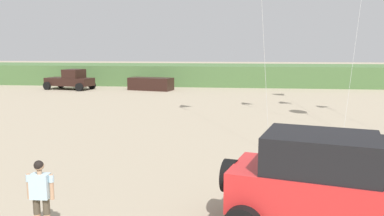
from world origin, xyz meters
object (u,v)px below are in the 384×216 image
Objects in this scene: jeep at (333,184)px; person_watching at (41,193)px; distant_pickup at (71,80)px; distant_sedan at (151,84)px.

person_watching is at bearing -174.88° from jeep.
person_watching is (-6.24, -0.56, -0.26)m from jeep.
distant_pickup is 1.17× the size of distant_sedan.
jeep reaches higher than distant_pickup.
jeep reaches higher than person_watching.
distant_pickup is at bearing -164.08° from distant_sedan.
person_watching is 31.26m from distant_pickup.
jeep is at bearing 5.12° from person_watching.
jeep is 1.19× the size of distant_sedan.
jeep is at bearing -56.97° from distant_pickup.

